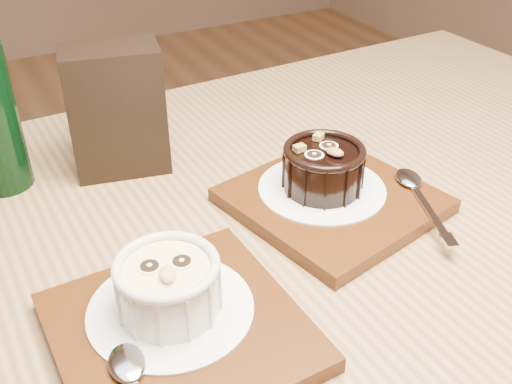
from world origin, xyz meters
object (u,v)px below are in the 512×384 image
tray_left (180,332)px  ramekin_dark (323,166)px  condiment_stand (117,111)px  tray_right (332,201)px  table (274,331)px  ramekin_white (168,284)px

tray_left → ramekin_dark: 0.23m
condiment_stand → tray_left: bearing=-99.0°
tray_left → tray_right: same height
ramekin_dark → table: bearing=-166.2°
ramekin_dark → condiment_stand: condiment_stand is taller
tray_left → ramekin_dark: size_ratio=2.19×
table → condiment_stand: 0.28m
tray_left → table: bearing=22.7°
tray_left → tray_right: bearing=24.5°
ramekin_dark → condiment_stand: (-0.16, 0.16, 0.03)m
ramekin_white → condiment_stand: 0.26m
tray_left → condiment_stand: condiment_stand is taller
table → condiment_stand: (-0.07, 0.22, 0.16)m
tray_left → condiment_stand: (0.04, 0.27, 0.06)m
table → ramekin_white: 0.18m
table → tray_right: size_ratio=6.80×
table → ramekin_white: size_ratio=15.11×
tray_left → condiment_stand: size_ratio=1.29×
condiment_stand → ramekin_white: bearing=-99.5°
condiment_stand → tray_right: bearing=-47.6°
table → tray_right: (0.09, 0.05, 0.10)m
tray_right → ramekin_dark: (-0.00, 0.01, 0.03)m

